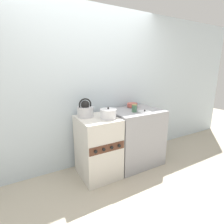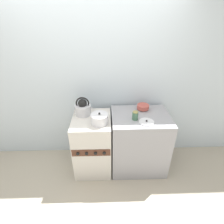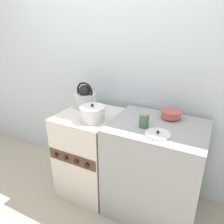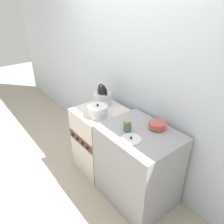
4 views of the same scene
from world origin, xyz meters
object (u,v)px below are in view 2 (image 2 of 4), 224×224
storage_jar (135,116)px  stove (93,144)px  loose_pot_lid (146,122)px  cooking_pot (100,119)px  enamel_bowl (143,107)px  kettle (83,108)px

storage_jar → stove: bearing=173.1°
stove → storage_jar: 0.80m
loose_pot_lid → cooking_pot: bearing=176.5°
enamel_bowl → storage_jar: 0.32m
stove → cooking_pot: 0.54m
stove → loose_pot_lid: bearing=-11.2°
kettle → cooking_pot: 0.34m
kettle → loose_pot_lid: 0.90m
cooking_pot → storage_jar: cooking_pot is taller
kettle → enamel_bowl: bearing=4.4°
storage_jar → loose_pot_lid: bearing=-27.7°
cooking_pot → enamel_bowl: size_ratio=1.31×
cooking_pot → storage_jar: bearing=4.4°
loose_pot_lid → stove: bearing=168.8°
storage_jar → loose_pot_lid: size_ratio=0.59×
cooking_pot → loose_pot_lid: cooking_pot is taller
kettle → stove: bearing=-48.7°
enamel_bowl → kettle: bearing=-175.6°
cooking_pot → enamel_bowl: bearing=26.1°
cooking_pot → storage_jar: size_ratio=1.92×
storage_jar → loose_pot_lid: 0.17m
kettle → cooking_pot: (0.24, -0.24, -0.03)m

